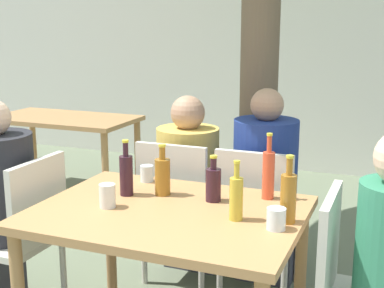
{
  "coord_description": "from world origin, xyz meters",
  "views": [
    {
      "loc": [
        0.99,
        -2.14,
        1.59
      ],
      "look_at": [
        0.0,
        0.3,
        0.99
      ],
      "focal_mm": 50.0,
      "sensor_mm": 36.0,
      "label": 1
    }
  ],
  "objects_px": {
    "patio_chair_0": "(23,229)",
    "amber_bottle_4": "(288,197)",
    "wine_bottle_2": "(126,174)",
    "drinking_glass_2": "(276,219)",
    "dining_table_front": "(168,227)",
    "person_seated_3": "(267,196)",
    "dining_table_back": "(64,127)",
    "person_seated_2": "(193,191)",
    "drinking_glass_1": "(107,196)",
    "oil_cruet_3": "(236,197)",
    "amber_bottle_5": "(162,175)",
    "wine_bottle_0": "(213,184)",
    "soda_bottle_1": "(268,173)",
    "drinking_glass_0": "(147,173)",
    "patio_chair_3": "(257,214)",
    "patio_chair_2": "(179,204)",
    "patio_chair_1": "(354,287)"
  },
  "relations": [
    {
      "from": "patio_chair_3",
      "to": "soda_bottle_1",
      "type": "xyz_separation_m",
      "value": [
        0.14,
        -0.36,
        0.35
      ]
    },
    {
      "from": "patio_chair_2",
      "to": "drinking_glass_1",
      "type": "bearing_deg",
      "value": 87.77
    },
    {
      "from": "patio_chair_2",
      "to": "drinking_glass_0",
      "type": "distance_m",
      "value": 0.43
    },
    {
      "from": "soda_bottle_1",
      "to": "drinking_glass_0",
      "type": "bearing_deg",
      "value": 176.88
    },
    {
      "from": "wine_bottle_0",
      "to": "amber_bottle_5",
      "type": "relative_size",
      "value": 0.88
    },
    {
      "from": "oil_cruet_3",
      "to": "amber_bottle_5",
      "type": "distance_m",
      "value": 0.49
    },
    {
      "from": "oil_cruet_3",
      "to": "amber_bottle_5",
      "type": "relative_size",
      "value": 1.03
    },
    {
      "from": "drinking_glass_1",
      "to": "drinking_glass_2",
      "type": "relative_size",
      "value": 1.21
    },
    {
      "from": "dining_table_back",
      "to": "wine_bottle_2",
      "type": "height_order",
      "value": "wine_bottle_2"
    },
    {
      "from": "wine_bottle_2",
      "to": "person_seated_2",
      "type": "bearing_deg",
      "value": 87.47
    },
    {
      "from": "soda_bottle_1",
      "to": "wine_bottle_0",
      "type": "bearing_deg",
      "value": -150.16
    },
    {
      "from": "patio_chair_2",
      "to": "person_seated_2",
      "type": "distance_m",
      "value": 0.23
    },
    {
      "from": "wine_bottle_0",
      "to": "amber_bottle_4",
      "type": "xyz_separation_m",
      "value": [
        0.4,
        -0.15,
        0.03
      ]
    },
    {
      "from": "drinking_glass_1",
      "to": "wine_bottle_0",
      "type": "bearing_deg",
      "value": 32.22
    },
    {
      "from": "drinking_glass_2",
      "to": "patio_chair_2",
      "type": "bearing_deg",
      "value": 135.9
    },
    {
      "from": "person_seated_3",
      "to": "wine_bottle_2",
      "type": "distance_m",
      "value": 1.01
    },
    {
      "from": "dining_table_back",
      "to": "patio_chair_3",
      "type": "distance_m",
      "value": 2.52
    },
    {
      "from": "soda_bottle_1",
      "to": "patio_chair_3",
      "type": "bearing_deg",
      "value": 111.58
    },
    {
      "from": "drinking_glass_0",
      "to": "wine_bottle_0",
      "type": "bearing_deg",
      "value": -21.17
    },
    {
      "from": "drinking_glass_0",
      "to": "drinking_glass_2",
      "type": "xyz_separation_m",
      "value": [
        0.82,
        -0.42,
        0.0
      ]
    },
    {
      "from": "dining_table_back",
      "to": "drinking_glass_2",
      "type": "height_order",
      "value": "drinking_glass_2"
    },
    {
      "from": "person_seated_3",
      "to": "drinking_glass_0",
      "type": "bearing_deg",
      "value": 45.63
    },
    {
      "from": "dining_table_back",
      "to": "amber_bottle_5",
      "type": "xyz_separation_m",
      "value": [
        1.82,
        -1.74,
        0.2
      ]
    },
    {
      "from": "drinking_glass_0",
      "to": "patio_chair_1",
      "type": "bearing_deg",
      "value": -17.9
    },
    {
      "from": "patio_chair_0",
      "to": "soda_bottle_1",
      "type": "bearing_deg",
      "value": 105.0
    },
    {
      "from": "patio_chair_2",
      "to": "patio_chair_3",
      "type": "xyz_separation_m",
      "value": [
        0.49,
        0.0,
        0.0
      ]
    },
    {
      "from": "person_seated_3",
      "to": "oil_cruet_3",
      "type": "relative_size",
      "value": 4.55
    },
    {
      "from": "patio_chair_3",
      "to": "person_seated_2",
      "type": "height_order",
      "value": "person_seated_2"
    },
    {
      "from": "patio_chair_3",
      "to": "drinking_glass_0",
      "type": "relative_size",
      "value": 10.1
    },
    {
      "from": "drinking_glass_2",
      "to": "amber_bottle_5",
      "type": "bearing_deg",
      "value": 159.15
    },
    {
      "from": "patio_chair_0",
      "to": "wine_bottle_2",
      "type": "bearing_deg",
      "value": 102.01
    },
    {
      "from": "dining_table_front",
      "to": "person_seated_3",
      "type": "distance_m",
      "value": 0.96
    },
    {
      "from": "dining_table_back",
      "to": "wine_bottle_2",
      "type": "bearing_deg",
      "value": -47.57
    },
    {
      "from": "dining_table_front",
      "to": "wine_bottle_2",
      "type": "height_order",
      "value": "wine_bottle_2"
    },
    {
      "from": "patio_chair_3",
      "to": "wine_bottle_2",
      "type": "relative_size",
      "value": 3.19
    },
    {
      "from": "amber_bottle_5",
      "to": "drinking_glass_2",
      "type": "relative_size",
      "value": 2.8
    },
    {
      "from": "person_seated_2",
      "to": "oil_cruet_3",
      "type": "height_order",
      "value": "person_seated_2"
    },
    {
      "from": "patio_chair_0",
      "to": "amber_bottle_4",
      "type": "bearing_deg",
      "value": 91.87
    },
    {
      "from": "dining_table_back",
      "to": "drinking_glass_2",
      "type": "distance_m",
      "value": 3.17
    },
    {
      "from": "wine_bottle_2",
      "to": "drinking_glass_2",
      "type": "xyz_separation_m",
      "value": [
        0.81,
        -0.17,
        -0.06
      ]
    },
    {
      "from": "person_seated_3",
      "to": "oil_cruet_3",
      "type": "xyz_separation_m",
      "value": [
        0.08,
        -0.93,
        0.29
      ]
    },
    {
      "from": "drinking_glass_2",
      "to": "patio_chair_0",
      "type": "bearing_deg",
      "value": 177.9
    },
    {
      "from": "person_seated_2",
      "to": "drinking_glass_1",
      "type": "xyz_separation_m",
      "value": [
        -0.03,
        -1.0,
        0.27
      ]
    },
    {
      "from": "patio_chair_1",
      "to": "amber_bottle_5",
      "type": "height_order",
      "value": "amber_bottle_5"
    },
    {
      "from": "person_seated_2",
      "to": "drinking_glass_1",
      "type": "distance_m",
      "value": 1.04
    },
    {
      "from": "amber_bottle_5",
      "to": "patio_chair_0",
      "type": "bearing_deg",
      "value": -165.26
    },
    {
      "from": "oil_cruet_3",
      "to": "drinking_glass_0",
      "type": "bearing_deg",
      "value": 149.05
    },
    {
      "from": "patio_chair_2",
      "to": "drinking_glass_2",
      "type": "distance_m",
      "value": 1.11
    },
    {
      "from": "soda_bottle_1",
      "to": "amber_bottle_5",
      "type": "relative_size",
      "value": 1.26
    },
    {
      "from": "patio_chair_0",
      "to": "wine_bottle_0",
      "type": "xyz_separation_m",
      "value": [
        1.0,
        0.2,
        0.31
      ]
    }
  ]
}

